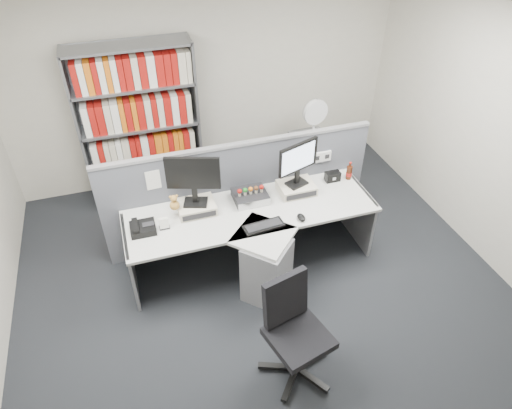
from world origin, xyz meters
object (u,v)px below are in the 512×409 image
object	(u,v)px
desk_phone	(142,228)
desk	(258,243)
speaker	(332,176)
shelving_unit	(141,128)
desk_fan	(315,115)
cola_bottle	(349,173)
desk_calendar	(164,224)
keyboard	(264,226)
monitor_right	(298,161)
desktop_pc	(250,196)
filing_cabinet	(311,162)
mouse	(301,217)
monitor_left	(193,177)
office_chair	(294,328)

from	to	relation	value
desk_phone	desk	bearing A→B (deg)	-12.10
desk	speaker	bearing A→B (deg)	23.91
desk_phone	shelving_unit	size ratio (longest dim) A/B	0.12
desk_fan	cola_bottle	bearing A→B (deg)	-89.05
desk_calendar	speaker	xyz separation A→B (m)	(1.92, 0.24, 0.00)
keyboard	monitor_right	bearing A→B (deg)	40.85
monitor_right	keyboard	xyz separation A→B (m)	(-0.52, -0.45, -0.38)
desktop_pc	keyboard	distance (m)	0.46
keyboard	desk_fan	bearing A→B (deg)	51.67
keyboard	desk_calendar	size ratio (longest dim) A/B	3.46
desk_phone	desktop_pc	bearing A→B (deg)	7.83
filing_cabinet	desk_calendar	bearing A→B (deg)	-150.54
desk	cola_bottle	world-z (taller)	cola_bottle
desktop_pc	mouse	bearing A→B (deg)	-49.70
desktop_pc	monitor_left	bearing A→B (deg)	-178.97
keyboard	cola_bottle	bearing A→B (deg)	23.14
desk_phone	office_chair	world-z (taller)	office_chair
monitor_left	desk_fan	xyz separation A→B (m)	(1.74, 1.02, -0.10)
speaker	cola_bottle	bearing A→B (deg)	-6.13
mouse	speaker	bearing A→B (deg)	41.69
desk_phone	filing_cabinet	xyz separation A→B (m)	(2.30, 1.16, -0.41)
keyboard	mouse	size ratio (longest dim) A/B	3.40
keyboard	office_chair	distance (m)	1.10
desk_fan	filing_cabinet	bearing A→B (deg)	90.00
shelving_unit	keyboard	bearing A→B (deg)	-63.90
desktop_pc	desk_fan	distance (m)	1.56
desk_phone	cola_bottle	size ratio (longest dim) A/B	1.14
monitor_right	cola_bottle	bearing A→B (deg)	4.42
monitor_right	filing_cabinet	xyz separation A→B (m)	(0.64, 1.02, -0.77)
filing_cabinet	desk_phone	bearing A→B (deg)	-153.19
monitor_right	desk_fan	xyz separation A→B (m)	(0.64, 1.02, -0.07)
desktop_pc	desk_fan	size ratio (longest dim) A/B	0.63
shelving_unit	office_chair	xyz separation A→B (m)	(0.84, -2.99, -0.45)
speaker	monitor_right	bearing A→B (deg)	-171.28
monitor_right	cola_bottle	size ratio (longest dim) A/B	2.32
speaker	desk_fan	xyz separation A→B (m)	(0.17, 0.94, 0.27)
desktop_pc	keyboard	bearing A→B (deg)	-90.69
desktop_pc	filing_cabinet	world-z (taller)	desktop_pc
monitor_left	keyboard	xyz separation A→B (m)	(0.58, -0.45, -0.41)
shelving_unit	filing_cabinet	bearing A→B (deg)	-12.07
cola_bottle	shelving_unit	bearing A→B (deg)	146.24
filing_cabinet	desk_fan	bearing A→B (deg)	-90.00
speaker	shelving_unit	size ratio (longest dim) A/B	0.08
filing_cabinet	speaker	bearing A→B (deg)	-100.48
monitor_right	shelving_unit	distance (m)	2.08
keyboard	filing_cabinet	world-z (taller)	keyboard
desk	mouse	size ratio (longest dim) A/B	21.17
desktop_pc	filing_cabinet	distance (m)	1.59
desktop_pc	desk_phone	distance (m)	1.16
desk	desktop_pc	xyz separation A→B (m)	(0.05, 0.39, 0.31)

